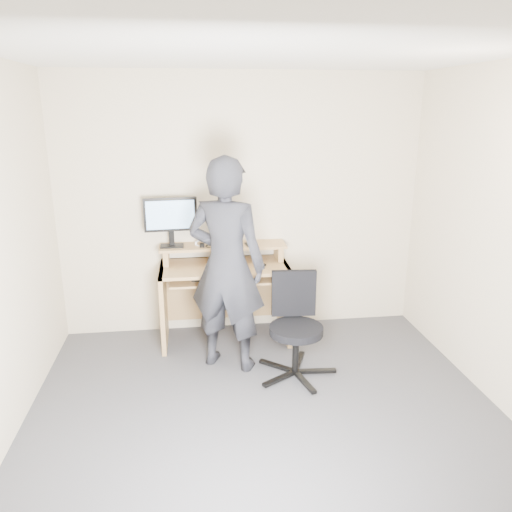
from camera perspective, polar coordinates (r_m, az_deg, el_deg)
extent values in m
plane|color=#4A4A4F|center=(3.74, 1.53, -18.91)|extent=(3.50, 3.50, 0.00)
cube|color=beige|center=(4.86, -1.63, 5.73)|extent=(3.50, 0.02, 2.50)
cube|color=white|center=(3.05, 1.92, 22.80)|extent=(3.50, 3.50, 0.02)
cube|color=tan|center=(4.81, -10.49, -5.59)|extent=(0.04, 0.60, 0.75)
cube|color=tan|center=(4.88, 3.29, -4.99)|extent=(0.04, 0.60, 0.75)
cube|color=tan|center=(4.68, -3.63, -1.24)|extent=(1.20, 0.60, 0.03)
cube|color=tan|center=(4.64, -3.53, -2.66)|extent=(1.02, 0.38, 0.02)
cube|color=tan|center=(4.80, -10.22, 0.08)|extent=(0.05, 0.28, 0.15)
cube|color=tan|center=(4.86, 2.58, 0.57)|extent=(0.05, 0.28, 0.15)
cube|color=tan|center=(4.78, -3.79, 1.16)|extent=(1.20, 0.30, 0.02)
cube|color=tan|center=(5.05, -3.80, -3.60)|extent=(1.20, 0.03, 0.65)
cube|color=black|center=(4.77, -9.58, 1.16)|extent=(0.22, 0.14, 0.01)
cube|color=black|center=(4.77, -9.61, 2.11)|extent=(0.05, 0.04, 0.14)
cube|color=black|center=(4.69, -9.75, 4.70)|extent=(0.49, 0.07, 0.31)
cube|color=#93C7FF|center=(4.67, -9.76, 4.65)|extent=(0.44, 0.04, 0.26)
cube|color=black|center=(4.79, -4.23, 2.58)|extent=(0.09, 0.14, 0.20)
cylinder|color=#BCBCC1|center=(4.76, -2.84, 2.51)|extent=(0.11, 0.11, 0.20)
cube|color=black|center=(4.76, -0.75, 1.34)|extent=(0.09, 0.14, 0.01)
cube|color=black|center=(4.70, -6.18, 1.21)|extent=(0.05, 0.04, 0.03)
torus|color=silver|center=(4.80, -6.05, 1.42)|extent=(0.18, 0.18, 0.06)
cube|color=black|center=(4.62, -4.39, -2.43)|extent=(0.48, 0.25, 0.03)
ellipsoid|color=black|center=(4.61, 0.59, -1.05)|extent=(0.10, 0.06, 0.04)
cube|color=black|center=(4.35, 6.87, -12.91)|extent=(0.34, 0.07, 0.03)
cube|color=black|center=(4.47, 4.91, -11.93)|extent=(0.17, 0.33, 0.03)
cube|color=black|center=(4.40, 2.40, -12.44)|extent=(0.29, 0.25, 0.03)
cube|color=black|center=(4.22, 2.69, -13.82)|extent=(0.31, 0.22, 0.03)
cube|color=black|center=(4.18, 5.57, -14.14)|extent=(0.12, 0.34, 0.03)
cylinder|color=black|center=(4.23, 4.55, -10.84)|extent=(0.05, 0.05, 0.36)
cylinder|color=black|center=(4.14, 4.61, -8.44)|extent=(0.44, 0.44, 0.06)
cube|color=black|center=(4.23, 4.33, -4.26)|extent=(0.38, 0.08, 0.40)
imported|color=black|center=(4.14, -3.39, -1.11)|extent=(0.78, 0.67, 1.82)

